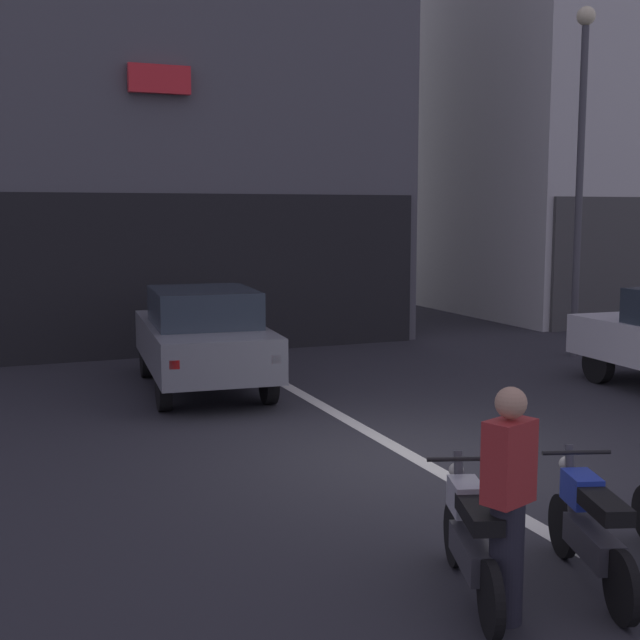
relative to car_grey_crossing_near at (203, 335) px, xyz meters
name	(u,v)px	position (x,y,z in m)	size (l,w,h in m)	color
ground_plane	(415,458)	(1.34, -4.61, -0.89)	(120.00, 120.00, 0.00)	#2B2B30
lane_centre_line	(257,369)	(1.34, 1.39, -0.88)	(0.20, 18.00, 0.01)	silver
building_mid_block	(138,95)	(0.54, 8.23, 4.79)	(10.40, 9.79, 11.37)	#56565B
building_far_right	(580,29)	(13.81, 8.23, 7.40)	(9.42, 9.92, 16.60)	silver
car_grey_crossing_near	(203,335)	(0.00, 0.00, 0.00)	(2.11, 4.24, 1.64)	black
car_red_down_street	(233,295)	(2.30, 6.17, 0.00)	(2.02, 4.21, 1.64)	black
street_lamp	(581,147)	(7.64, 0.42, 3.20)	(0.36, 0.36, 6.71)	#47474C
motorcycle_silver_row_leftmost	(471,537)	(0.03, -7.86, -0.43)	(0.68, 1.60, 0.98)	black
motorcycle_blue_row_left_mid	(590,528)	(0.97, -8.05, -0.43)	(0.67, 1.61, 0.98)	black
person_by_motorcycles	(508,503)	(0.06, -8.27, -0.03)	(0.41, 0.33, 1.67)	#23232D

